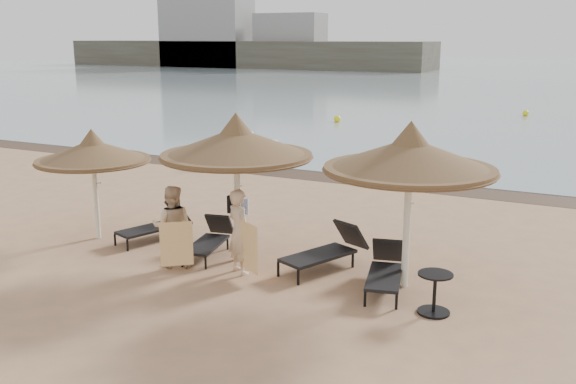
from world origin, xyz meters
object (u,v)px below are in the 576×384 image
lounger_far_right (386,269)px  lounger_far_left (157,224)px  palapa_right (410,156)px  palapa_left (93,152)px  palapa_center (236,144)px  person_right (239,225)px  pedal_boat (254,152)px  person_left (172,220)px  lounger_near_left (210,239)px  lounger_near_right (328,249)px  side_table (434,295)px

lounger_far_right → lounger_far_left: bearing=161.7°
palapa_right → palapa_left: bearing=-177.7°
palapa_left → palapa_center: 3.80m
palapa_center → person_right: size_ratio=1.58×
pedal_boat → palapa_center: bearing=-76.6°
person_left → person_right: (1.45, 0.27, 0.02)m
palapa_right → lounger_far_right: bearing=-143.6°
palapa_center → lounger_near_left: (-0.75, 0.05, -2.18)m
palapa_left → pedal_boat: palapa_left is taller
lounger_near_right → person_right: bearing=-122.2°
palapa_left → lounger_far_left: palapa_left is taller
lounger_near_right → person_right: 1.93m
person_left → person_right: 1.48m
lounger_near_right → palapa_center: bearing=-146.2°
lounger_far_right → lounger_near_right: bearing=147.7°
side_table → pedal_boat: pedal_boat is taller
side_table → palapa_right: bearing=129.5°
palapa_center → lounger_far_left: bearing=171.1°
palapa_left → pedal_boat: 10.08m
palapa_center → lounger_near_right: (1.94, 0.37, -2.13)m
palapa_right → person_left: (-4.66, -1.07, -1.55)m
palapa_left → palapa_center: (3.77, 0.18, 0.44)m
palapa_left → side_table: (8.23, -0.69, -1.75)m
palapa_center → lounger_far_right: palapa_center is taller
palapa_left → palapa_right: bearing=2.3°
pedal_boat → palapa_right: bearing=-61.9°
lounger_far_left → person_left: size_ratio=0.95×
palapa_center → palapa_right: (3.64, 0.12, 0.02)m
lounger_far_left → pedal_boat: bearing=124.9°
lounger_near_left → person_right: bearing=-43.1°
lounger_far_left → lounger_near_left: bearing=8.2°
person_left → side_table: bearing=152.1°
side_table → person_right: 4.09m
palapa_center → pedal_boat: palapa_center is taller
lounger_far_left → person_left: 2.05m
palapa_center → lounger_near_left: size_ratio=1.75×
lounger_near_right → person_right: person_right is taller
lounger_near_left → side_table: lounger_near_left is taller
palapa_left → lounger_far_right: palapa_left is taller
lounger_near_left → lounger_near_right: (2.68, 0.32, 0.05)m
person_right → lounger_far_right: bearing=-141.4°
palapa_center → palapa_right: palapa_right is taller
lounger_far_left → lounger_near_left: lounger_far_left is taller
lounger_far_left → pedal_boat: pedal_boat is taller
lounger_near_right → pedal_boat: (-7.00, 9.30, 0.01)m
palapa_center → palapa_left: bearing=-177.3°
palapa_left → lounger_near_right: size_ratio=1.26×
palapa_center → lounger_near_left: bearing=176.0°
side_table → palapa_center: bearing=168.9°
side_table → lounger_far_left: bearing=169.7°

